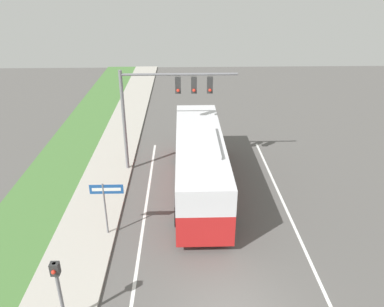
{
  "coord_description": "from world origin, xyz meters",
  "views": [
    {
      "loc": [
        -1.69,
        -9.13,
        10.77
      ],
      "look_at": [
        -1.14,
        9.96,
        1.71
      ],
      "focal_mm": 35.0,
      "sensor_mm": 36.0,
      "label": 1
    }
  ],
  "objects": [
    {
      "name": "signal_gantry",
      "position": [
        -2.73,
        11.4,
        4.52
      ],
      "size": [
        6.6,
        0.41,
        6.13
      ],
      "color": "slate",
      "rests_on": "ground_plane"
    },
    {
      "name": "pedestrian_signal",
      "position": [
        -5.74,
        0.04,
        1.85
      ],
      "size": [
        0.28,
        0.34,
        2.68
      ],
      "color": "slate",
      "rests_on": "ground_plane"
    },
    {
      "name": "bus",
      "position": [
        -0.76,
        8.94,
        1.83
      ],
      "size": [
        2.67,
        10.92,
        3.34
      ],
      "color": "red",
      "rests_on": "ground_plane"
    },
    {
      "name": "street_sign",
      "position": [
        -5.07,
        4.95,
        1.93
      ],
      "size": [
        1.47,
        0.08,
        2.69
      ],
      "color": "slate",
      "rests_on": "ground_plane"
    }
  ]
}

